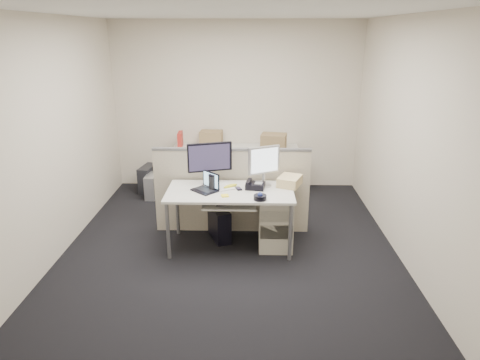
{
  "coord_description": "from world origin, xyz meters",
  "views": [
    {
      "loc": [
        0.24,
        -4.73,
        2.52
      ],
      "look_at": [
        0.11,
        0.15,
        0.81
      ],
      "focal_mm": 32.0,
      "sensor_mm": 36.0,
      "label": 1
    }
  ],
  "objects_px": {
    "desk": "(230,196)",
    "desk_phone": "(255,186)",
    "laptop": "(204,183)",
    "monitor_main": "(210,164)"
  },
  "relations": [
    {
      "from": "monitor_main",
      "to": "desk_phone",
      "type": "distance_m",
      "value": 0.61
    },
    {
      "from": "desk",
      "to": "laptop",
      "type": "relative_size",
      "value": 5.32
    },
    {
      "from": "desk",
      "to": "desk_phone",
      "type": "bearing_deg",
      "value": 14.93
    },
    {
      "from": "desk",
      "to": "laptop",
      "type": "distance_m",
      "value": 0.35
    },
    {
      "from": "laptop",
      "to": "desk_phone",
      "type": "relative_size",
      "value": 1.28
    },
    {
      "from": "monitor_main",
      "to": "desk_phone",
      "type": "relative_size",
      "value": 2.44
    },
    {
      "from": "desk",
      "to": "monitor_main",
      "type": "relative_size",
      "value": 2.79
    },
    {
      "from": "desk",
      "to": "desk_phone",
      "type": "distance_m",
      "value": 0.33
    },
    {
      "from": "desk",
      "to": "desk_phone",
      "type": "height_order",
      "value": "desk_phone"
    },
    {
      "from": "monitor_main",
      "to": "desk_phone",
      "type": "bearing_deg",
      "value": -26.99
    }
  ]
}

